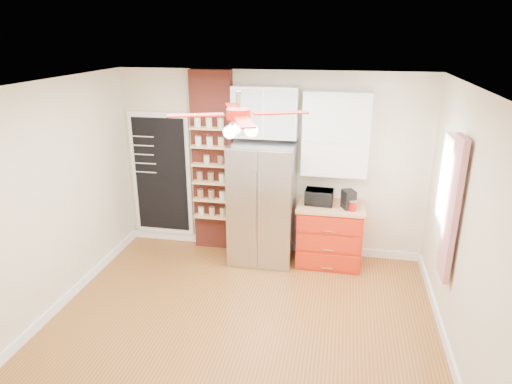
% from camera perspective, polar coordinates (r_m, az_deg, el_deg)
% --- Properties ---
extents(floor, '(4.50, 4.50, 0.00)m').
position_cam_1_polar(floor, '(5.50, -1.85, -16.09)').
color(floor, '#905D24').
rests_on(floor, ground).
extents(ceiling, '(4.50, 4.50, 0.00)m').
position_cam_1_polar(ceiling, '(4.50, -2.23, 13.11)').
color(ceiling, white).
rests_on(ceiling, wall_back).
extents(wall_back, '(4.50, 0.02, 2.70)m').
position_cam_1_polar(wall_back, '(6.70, 1.82, 3.46)').
color(wall_back, beige).
rests_on(wall_back, floor).
extents(wall_front, '(4.50, 0.02, 2.70)m').
position_cam_1_polar(wall_front, '(3.16, -10.53, -16.66)').
color(wall_front, beige).
rests_on(wall_front, floor).
extents(wall_left, '(0.02, 4.00, 2.70)m').
position_cam_1_polar(wall_left, '(5.75, -24.43, -1.08)').
color(wall_left, beige).
rests_on(wall_left, floor).
extents(wall_right, '(0.02, 4.00, 2.70)m').
position_cam_1_polar(wall_right, '(4.89, 24.73, -4.65)').
color(wall_right, beige).
rests_on(wall_right, floor).
extents(chalkboard, '(0.95, 0.05, 1.95)m').
position_cam_1_polar(chalkboard, '(7.19, -11.75, 2.11)').
color(chalkboard, white).
rests_on(chalkboard, wall_back).
extents(brick_pillar, '(0.60, 0.16, 2.70)m').
position_cam_1_polar(brick_pillar, '(6.80, -5.38, 3.64)').
color(brick_pillar, maroon).
rests_on(brick_pillar, floor).
extents(fridge, '(0.90, 0.70, 1.75)m').
position_cam_1_polar(fridge, '(6.51, 0.81, -1.43)').
color(fridge, '#ADADB2').
rests_on(fridge, floor).
extents(upper_glass_cabinet, '(0.90, 0.35, 0.70)m').
position_cam_1_polar(upper_glass_cabinet, '(6.36, 1.19, 9.99)').
color(upper_glass_cabinet, white).
rests_on(upper_glass_cabinet, wall_back).
extents(red_cabinet, '(0.94, 0.64, 0.90)m').
position_cam_1_polar(red_cabinet, '(6.63, 9.19, -5.25)').
color(red_cabinet, red).
rests_on(red_cabinet, floor).
extents(upper_shelf_unit, '(0.90, 0.30, 1.15)m').
position_cam_1_polar(upper_shelf_unit, '(6.34, 9.94, 7.16)').
color(upper_shelf_unit, white).
rests_on(upper_shelf_unit, wall_back).
extents(window, '(0.04, 0.75, 1.05)m').
position_cam_1_polar(window, '(5.64, 22.87, 0.90)').
color(window, white).
rests_on(window, wall_right).
extents(curtain, '(0.06, 0.40, 1.55)m').
position_cam_1_polar(curtain, '(5.15, 23.30, -2.03)').
color(curtain, '#B01724').
rests_on(curtain, wall_right).
extents(ceiling_fan, '(1.40, 1.40, 0.44)m').
position_cam_1_polar(ceiling_fan, '(4.54, -2.19, 9.64)').
color(ceiling_fan, silver).
rests_on(ceiling_fan, ceiling).
extents(toaster_oven, '(0.40, 0.28, 0.21)m').
position_cam_1_polar(toaster_oven, '(6.43, 7.89, -0.62)').
color(toaster_oven, black).
rests_on(toaster_oven, red_cabinet).
extents(coffee_maker, '(0.21, 0.24, 0.26)m').
position_cam_1_polar(coffee_maker, '(6.34, 11.49, -0.92)').
color(coffee_maker, black).
rests_on(coffee_maker, red_cabinet).
extents(canister_left, '(0.11, 0.11, 0.13)m').
position_cam_1_polar(canister_left, '(6.29, 11.98, -1.75)').
color(canister_left, '#BC0D0A').
rests_on(canister_left, red_cabinet).
extents(canister_right, '(0.12, 0.12, 0.13)m').
position_cam_1_polar(canister_right, '(6.48, 12.12, -1.14)').
color(canister_right, '#BD0A11').
rests_on(canister_right, red_cabinet).
extents(pantry_jar_oats, '(0.11, 0.11, 0.12)m').
position_cam_1_polar(pantry_jar_oats, '(6.67, -6.19, 4.03)').
color(pantry_jar_oats, beige).
rests_on(pantry_jar_oats, brick_pillar).
extents(pantry_jar_beans, '(0.11, 0.11, 0.11)m').
position_cam_1_polar(pantry_jar_beans, '(6.63, -4.42, 3.96)').
color(pantry_jar_beans, brown).
rests_on(pantry_jar_beans, brick_pillar).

